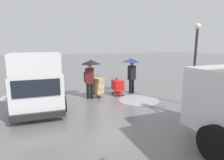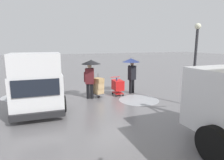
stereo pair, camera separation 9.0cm
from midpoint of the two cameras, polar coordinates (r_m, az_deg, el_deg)
ground_plane at (r=11.03m, az=-1.25°, el=-4.73°), size 90.00×90.00×0.00m
slush_patch_near_cluster at (r=10.35m, az=7.75°, el=-5.86°), size 2.13×2.13×0.01m
slush_patch_under_van at (r=12.04m, az=-26.19°, el=-4.52°), size 1.94×1.94×0.01m
cargo_van_parked_right at (r=9.80m, az=-21.25°, el=-0.39°), size 2.32×5.40×2.60m
shopping_cart_vendor at (r=11.05m, az=1.46°, el=-1.66°), size 0.58×0.83×1.04m
hand_dolly_boxes at (r=10.58m, az=-4.35°, el=-1.86°), size 0.73×0.84×1.32m
pedestrian_pink_side at (r=11.37m, az=5.54°, el=3.84°), size 1.04×1.04×2.15m
pedestrian_black_side at (r=10.25m, az=-6.69°, el=3.05°), size 1.04×1.04×2.15m
street_lamp at (r=9.69m, az=23.33°, el=6.46°), size 0.28×0.28×3.86m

